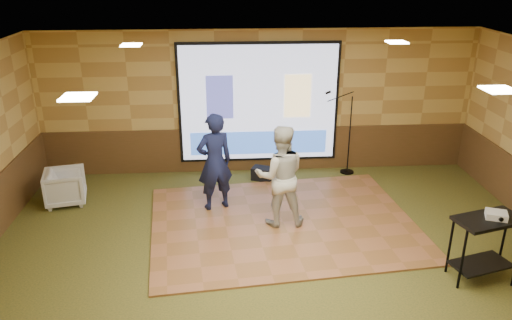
{
  "coord_description": "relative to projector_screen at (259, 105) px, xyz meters",
  "views": [
    {
      "loc": [
        -0.74,
        -6.51,
        4.26
      ],
      "look_at": [
        -0.24,
        0.81,
        1.3
      ],
      "focal_mm": 35.0,
      "sensor_mm": 36.0,
      "label": 1
    }
  ],
  "objects": [
    {
      "name": "ground",
      "position": [
        0.0,
        -3.44,
        -1.47
      ],
      "size": [
        9.0,
        9.0,
        0.0
      ],
      "primitive_type": "plane",
      "color": "#323E1C",
      "rests_on": "ground"
    },
    {
      "name": "room_shell",
      "position": [
        0.0,
        -3.44,
        0.62
      ],
      "size": [
        9.04,
        7.04,
        3.02
      ],
      "color": "tan",
      "rests_on": "ground"
    },
    {
      "name": "wainscot_back",
      "position": [
        0.0,
        0.04,
        -1.0
      ],
      "size": [
        9.0,
        0.04,
        0.95
      ],
      "primitive_type": "cube",
      "color": "#4F381A",
      "rests_on": "ground"
    },
    {
      "name": "projector_screen",
      "position": [
        0.0,
        0.0,
        0.0
      ],
      "size": [
        3.32,
        0.06,
        2.52
      ],
      "color": "black",
      "rests_on": "room_shell"
    },
    {
      "name": "downlight_nw",
      "position": [
        -2.2,
        -1.64,
        1.5
      ],
      "size": [
        0.32,
        0.32,
        0.02
      ],
      "primitive_type": "cube",
      "color": "#F5E4B8",
      "rests_on": "room_shell"
    },
    {
      "name": "downlight_ne",
      "position": [
        2.2,
        -1.64,
        1.5
      ],
      "size": [
        0.32,
        0.32,
        0.02
      ],
      "primitive_type": "cube",
      "color": "#F5E4B8",
      "rests_on": "room_shell"
    },
    {
      "name": "downlight_sw",
      "position": [
        -2.2,
        -4.94,
        1.5
      ],
      "size": [
        0.32,
        0.32,
        0.02
      ],
      "primitive_type": "cube",
      "color": "#F5E4B8",
      "rests_on": "room_shell"
    },
    {
      "name": "downlight_se",
      "position": [
        2.2,
        -4.94,
        1.5
      ],
      "size": [
        0.32,
        0.32,
        0.02
      ],
      "primitive_type": "cube",
      "color": "#F5E4B8",
      "rests_on": "room_shell"
    },
    {
      "name": "dance_floor",
      "position": [
        0.25,
        -2.38,
        -1.46
      ],
      "size": [
        4.8,
        3.84,
        0.03
      ],
      "primitive_type": "cube",
      "rotation": [
        0.0,
        0.0,
        0.1
      ],
      "color": "#965B37",
      "rests_on": "ground"
    },
    {
      "name": "player_left",
      "position": [
        -0.91,
        -1.74,
        -0.55
      ],
      "size": [
        0.76,
        0.63,
        1.79
      ],
      "primitive_type": "imported",
      "rotation": [
        0.0,
        0.0,
        3.5
      ],
      "color": "#14193E",
      "rests_on": "dance_floor"
    },
    {
      "name": "player_right",
      "position": [
        0.18,
        -2.4,
        -0.56
      ],
      "size": [
        0.86,
        0.67,
        1.76
      ],
      "primitive_type": "imported",
      "rotation": [
        0.0,
        0.0,
        3.14
      ],
      "color": "beige",
      "rests_on": "dance_floor"
    },
    {
      "name": "av_table",
      "position": [
        2.85,
        -4.17,
        -0.79
      ],
      "size": [
        0.93,
        0.49,
        0.98
      ],
      "rotation": [
        0.0,
        0.0,
        0.27
      ],
      "color": "black",
      "rests_on": "ground"
    },
    {
      "name": "projector",
      "position": [
        2.94,
        -4.17,
        -0.45
      ],
      "size": [
        0.34,
        0.32,
        0.09
      ],
      "primitive_type": "cube",
      "rotation": [
        0.0,
        0.0,
        -0.4
      ],
      "color": "silver",
      "rests_on": "av_table"
    },
    {
      "name": "mic_stand",
      "position": [
        1.84,
        -0.24,
        -0.98
      ],
      "size": [
        0.71,
        0.29,
        1.81
      ],
      "rotation": [
        0.0,
        0.0,
        -0.35
      ],
      "color": "black",
      "rests_on": "ground"
    },
    {
      "name": "banquet_chair",
      "position": [
        -3.71,
        -1.3,
        -1.15
      ],
      "size": [
        0.85,
        0.83,
        0.65
      ],
      "primitive_type": "imported",
      "rotation": [
        0.0,
        0.0,
        1.78
      ],
      "color": "gray",
      "rests_on": "ground"
    },
    {
      "name": "duffel_bag",
      "position": [
        0.05,
        -0.49,
        -1.34
      ],
      "size": [
        0.5,
        0.43,
        0.26
      ],
      "primitive_type": "cube",
      "rotation": [
        0.0,
        0.0,
        -0.41
      ],
      "color": "black",
      "rests_on": "ground"
    }
  ]
}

